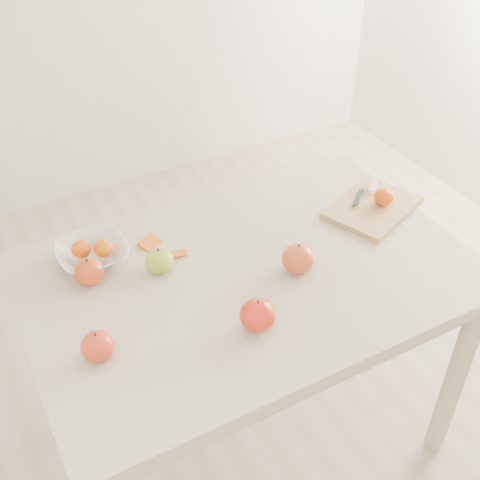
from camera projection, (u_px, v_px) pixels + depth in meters
name	position (u px, v px, depth m)	size (l,w,h in m)	color
ground	(247.00, 433.00, 2.09)	(3.50, 3.50, 0.00)	#C6B293
table	(248.00, 297.00, 1.69)	(1.20, 0.80, 0.75)	beige
cutting_board	(372.00, 208.00, 1.84)	(0.28, 0.20, 0.02)	tan
board_tangerine	(384.00, 197.00, 1.83)	(0.06, 0.06, 0.05)	#DB5807
fruit_bowl	(92.00, 254.00, 1.64)	(0.19, 0.19, 0.05)	white
bowl_tangerine_near	(81.00, 249.00, 1.63)	(0.05, 0.05, 0.05)	#CE5F07
bowl_tangerine_far	(104.00, 248.00, 1.63)	(0.06, 0.06, 0.05)	#DD6107
orange_peel_a	(150.00, 244.00, 1.71)	(0.06, 0.04, 0.00)	#DF520F
orange_peel_b	(179.00, 254.00, 1.68)	(0.04, 0.04, 0.00)	#C6510E
paring_knife	(371.00, 188.00, 1.90)	(0.16, 0.09, 0.01)	white
apple_green	(159.00, 261.00, 1.61)	(0.08, 0.08, 0.07)	olive
apple_red_a	(89.00, 272.00, 1.57)	(0.08, 0.08, 0.07)	maroon
apple_red_c	(258.00, 315.00, 1.44)	(0.09, 0.09, 0.08)	#930209
apple_red_d	(98.00, 346.00, 1.37)	(0.08, 0.08, 0.07)	maroon
apple_red_e	(298.00, 258.00, 1.60)	(0.09, 0.09, 0.08)	maroon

